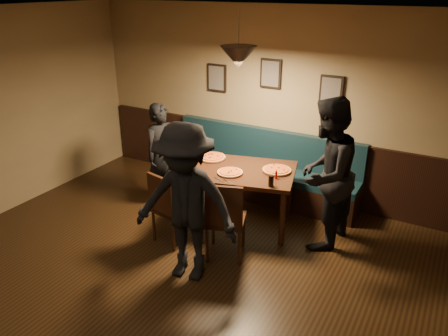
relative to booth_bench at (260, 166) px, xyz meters
name	(u,v)px	position (x,y,z in m)	size (l,w,h in m)	color
floor	(119,326)	(0.00, -3.20, -0.50)	(7.00, 7.00, 0.00)	black
ceiling	(81,22)	(0.00, -3.20, 2.30)	(7.00, 7.00, 0.00)	silver
wall_back	(270,104)	(0.00, 0.30, 0.90)	(6.00, 6.00, 0.00)	#8C704F
wainscot	(267,160)	(0.00, 0.27, 0.00)	(5.88, 0.06, 1.00)	black
booth_bench	(260,166)	(0.00, 0.00, 0.00)	(3.00, 0.60, 1.00)	#0F232D
picture_left	(217,78)	(-0.90, 0.27, 1.20)	(0.32, 0.04, 0.42)	black
picture_center	(271,74)	(0.00, 0.27, 1.35)	(0.32, 0.04, 0.42)	black
picture_right	(331,91)	(0.90, 0.27, 1.20)	(0.32, 0.04, 0.42)	black
pendant_lamp	(238,57)	(0.08, -0.89, 1.75)	(0.44, 0.44, 0.25)	black
dining_table	(237,196)	(0.08, -0.89, -0.10)	(1.50, 0.96, 0.80)	black
chair_near_left	(173,207)	(-0.41, -1.67, -0.02)	(0.42, 0.42, 0.96)	black
chair_near_right	(226,218)	(0.31, -1.63, 0.01)	(0.45, 0.45, 1.01)	black
diner_left	(163,155)	(-1.15, -0.87, 0.26)	(0.55, 0.36, 1.52)	black
diner_right	(325,174)	(1.23, -0.81, 0.44)	(0.92, 0.72, 1.89)	black
diner_front	(186,204)	(0.13, -2.18, 0.40)	(1.16, 0.67, 1.80)	black
pizza_a	(212,157)	(-0.40, -0.74, 0.32)	(0.38, 0.38, 0.04)	orange
pizza_b	(230,172)	(0.06, -1.07, 0.32)	(0.33, 0.33, 0.04)	orange
pizza_c	(277,170)	(0.56, -0.71, 0.32)	(0.37, 0.37, 0.04)	orange
soda_glass	(271,181)	(0.67, -1.15, 0.37)	(0.07, 0.07, 0.14)	black
tabasco_bottle	(276,174)	(0.64, -0.92, 0.36)	(0.03, 0.03, 0.13)	#A90D05
napkin_a	(212,155)	(-0.47, -0.64, 0.30)	(0.14, 0.14, 0.01)	#1E7336
napkin_b	(187,169)	(-0.49, -1.22, 0.30)	(0.14, 0.14, 0.01)	#1F7638
cutlery_set	(223,181)	(0.08, -1.30, 0.30)	(0.02, 0.17, 0.00)	silver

